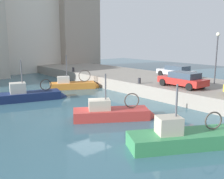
% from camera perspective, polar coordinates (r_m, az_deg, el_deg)
% --- Properties ---
extents(water_surface, '(80.00, 80.00, 0.00)m').
position_cam_1_polar(water_surface, '(19.12, -5.16, -5.45)').
color(water_surface, '#386070').
rests_on(water_surface, ground).
extents(quay_wall, '(9.00, 56.00, 1.20)m').
position_cam_1_polar(quay_wall, '(27.04, 15.22, 0.43)').
color(quay_wall, gray).
rests_on(quay_wall, ground).
extents(fishing_boat_navy, '(6.45, 3.23, 4.43)m').
position_cam_1_polar(fishing_boat_navy, '(24.49, -17.12, -1.90)').
color(fishing_boat_navy, navy).
rests_on(fishing_boat_navy, ground).
extents(fishing_boat_green, '(6.52, 4.55, 4.05)m').
position_cam_1_polar(fishing_boat_green, '(14.23, 16.69, -11.44)').
color(fishing_boat_green, '#388951').
rests_on(fishing_boat_green, ground).
extents(fishing_boat_red, '(5.88, 4.48, 3.91)m').
position_cam_1_polar(fishing_boat_red, '(17.99, 0.81, -6.13)').
color(fishing_boat_red, '#BC3833').
rests_on(fishing_boat_red, ground).
extents(fishing_boat_orange, '(5.82, 3.95, 4.47)m').
position_cam_1_polar(fishing_boat_orange, '(29.14, -8.04, 0.48)').
color(fishing_boat_orange, orange).
rests_on(fishing_boat_orange, ground).
extents(parked_car_red, '(2.29, 4.45, 1.35)m').
position_cam_1_polar(parked_car_red, '(23.85, 15.40, 2.19)').
color(parked_car_red, red).
rests_on(parked_car_red, quay_wall).
extents(parked_car_silver, '(2.22, 4.43, 1.29)m').
position_cam_1_polar(parked_car_silver, '(30.08, 13.98, 4.01)').
color(parked_car_silver, '#B7B7BC').
rests_on(parked_car_silver, quay_wall).
extents(mooring_bollard_mid, '(0.28, 0.28, 0.55)m').
position_cam_1_polar(mooring_bollard_mid, '(24.96, 6.06, 1.94)').
color(mooring_bollard_mid, '#2D2D33').
rests_on(mooring_bollard_mid, quay_wall).
extents(mooring_bollard_north, '(0.28, 0.28, 0.55)m').
position_cam_1_polar(mooring_bollard_north, '(34.31, -8.53, 4.39)').
color(mooring_bollard_north, '#2D2D33').
rests_on(mooring_bollard_north, quay_wall).
extents(quay_streetlamp, '(0.36, 0.36, 4.83)m').
position_cam_1_polar(quay_streetlamp, '(26.55, 22.16, 8.20)').
color(quay_streetlamp, '#38383D').
rests_on(quay_streetlamp, quay_wall).
extents(waterfront_building_west, '(7.45, 6.42, 12.93)m').
position_cam_1_polar(waterfront_building_west, '(48.15, -8.37, 12.29)').
color(waterfront_building_west, '#A39384').
rests_on(waterfront_building_west, ground).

